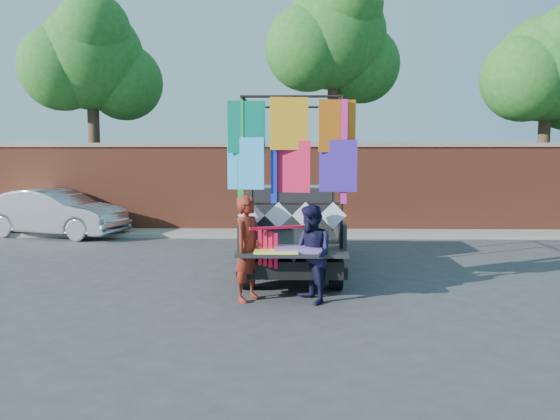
{
  "coord_description": "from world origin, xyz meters",
  "views": [
    {
      "loc": [
        -0.25,
        -8.94,
        2.32
      ],
      "look_at": [
        -0.46,
        0.08,
        1.38
      ],
      "focal_mm": 35.0,
      "sensor_mm": 36.0,
      "label": 1
    }
  ],
  "objects_px": {
    "pickup_truck": "(292,226)",
    "man": "(311,254)",
    "woman": "(249,248)",
    "sedan": "(55,213)"
  },
  "relations": [
    {
      "from": "sedan",
      "to": "pickup_truck",
      "type": "bearing_deg",
      "value": -104.8
    },
    {
      "from": "pickup_truck",
      "to": "woman",
      "type": "xyz_separation_m",
      "value": [
        -0.68,
        -2.76,
        0.02
      ]
    },
    {
      "from": "pickup_truck",
      "to": "sedan",
      "type": "bearing_deg",
      "value": 150.35
    },
    {
      "from": "woman",
      "to": "sedan",
      "type": "bearing_deg",
      "value": 73.22
    },
    {
      "from": "pickup_truck",
      "to": "man",
      "type": "xyz_separation_m",
      "value": [
        0.3,
        -2.88,
        -0.05
      ]
    },
    {
      "from": "pickup_truck",
      "to": "sedan",
      "type": "distance_m",
      "value": 7.61
    },
    {
      "from": "woman",
      "to": "man",
      "type": "bearing_deg",
      "value": -65.94
    },
    {
      "from": "man",
      "to": "pickup_truck",
      "type": "bearing_deg",
      "value": 161.49
    },
    {
      "from": "pickup_truck",
      "to": "woman",
      "type": "bearing_deg",
      "value": -103.85
    },
    {
      "from": "pickup_truck",
      "to": "woman",
      "type": "distance_m",
      "value": 2.84
    }
  ]
}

